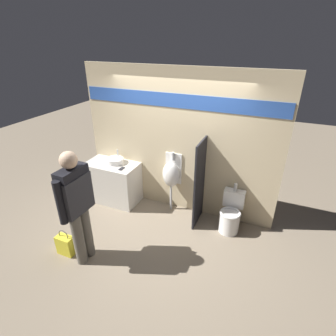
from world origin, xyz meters
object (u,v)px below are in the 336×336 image
Objects in this scene: urinal_near_counter at (171,174)px; shopping_bag at (66,245)px; toilet at (231,215)px; person_in_vest at (76,201)px; sink_basin at (115,161)px; cell_phone at (122,169)px.

shopping_bag is (-1.06, -1.79, -0.61)m from urinal_near_counter.
toilet is 2.59m from person_in_vest.
sink_basin is 1.83m from shopping_bag.
cell_phone is at bearing -33.66° from sink_basin.
cell_phone is at bearing -176.58° from toilet.
cell_phone is 1.65m from shopping_bag.
person_in_vest is at bearing -82.42° from cell_phone.
urinal_near_counter is (1.18, 0.11, -0.11)m from sink_basin.
person_in_vest is 0.94m from shopping_bag.
person_in_vest is at bearing -112.45° from urinal_near_counter.
sink_basin is at bearing 146.34° from cell_phone.
shopping_bag is at bearing -86.04° from sink_basin.
person_in_vest reaches higher than toilet.
person_in_vest reaches higher than shopping_bag.
urinal_near_counter is 1.43× the size of toilet.
cell_phone is at bearing 9.31° from person_in_vest.
sink_basin is 1.70m from person_in_vest.
urinal_near_counter is 0.67× the size of person_in_vest.
shopping_bag is at bearing -120.67° from urinal_near_counter.
shopping_bag is at bearing -144.29° from toilet.
toilet is at bearing -1.21° from sink_basin.
urinal_near_counter is 1.30m from toilet.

